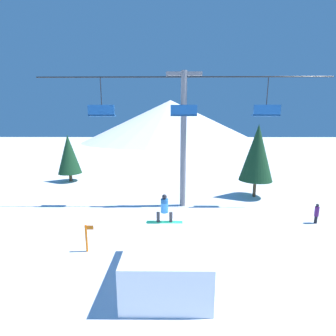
{
  "coord_description": "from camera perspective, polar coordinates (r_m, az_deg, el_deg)",
  "views": [
    {
      "loc": [
        -0.08,
        -8.58,
        5.78
      ],
      "look_at": [
        -0.2,
        4.08,
        3.4
      ],
      "focal_mm": 24.0,
      "sensor_mm": 36.0,
      "label": 1
    }
  ],
  "objects": [
    {
      "name": "distant_skier",
      "position": [
        16.34,
        33.57,
        -9.44
      ],
      "size": [
        0.24,
        0.24,
        1.23
      ],
      "color": "black",
      "rests_on": "ground_plane"
    },
    {
      "name": "ground_plane",
      "position": [
        10.34,
        0.95,
        -23.32
      ],
      "size": [
        220.0,
        220.0,
        0.0
      ],
      "primitive_type": "plane",
      "color": "white"
    },
    {
      "name": "snow_ramp",
      "position": [
        9.23,
        -0.32,
        -22.0
      ],
      "size": [
        2.93,
        3.78,
        1.6
      ],
      "color": "white",
      "rests_on": "ground_plane"
    },
    {
      "name": "pine_tree_near",
      "position": [
        19.4,
        21.68,
        3.59
      ],
      "size": [
        2.63,
        2.63,
        5.94
      ],
      "color": "#4C3823",
      "rests_on": "ground_plane"
    },
    {
      "name": "pine_tree_far",
      "position": [
        25.52,
        -23.89,
        3.19
      ],
      "size": [
        2.36,
        2.36,
        4.91
      ],
      "color": "#4C3823",
      "rests_on": "ground_plane"
    },
    {
      "name": "trail_marker",
      "position": [
        11.49,
        -19.94,
        -16.21
      ],
      "size": [
        0.41,
        0.1,
        1.32
      ],
      "color": "orange",
      "rests_on": "ground_plane"
    },
    {
      "name": "chairlift",
      "position": [
        15.82,
        3.96,
        10.09
      ],
      "size": [
        19.82,
        0.44,
        9.39
      ],
      "color": "slate",
      "rests_on": "ground_plane"
    },
    {
      "name": "mountain_ridge",
      "position": [
        85.75,
        0.62,
        11.82
      ],
      "size": [
        63.96,
        63.96,
        15.14
      ],
      "color": "silver",
      "rests_on": "ground_plane"
    },
    {
      "name": "snowboarder",
      "position": [
        9.92,
        -0.9,
        -10.35
      ],
      "size": [
        1.59,
        0.33,
        1.28
      ],
      "color": "#1E9E6B",
      "rests_on": "snow_ramp"
    }
  ]
}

